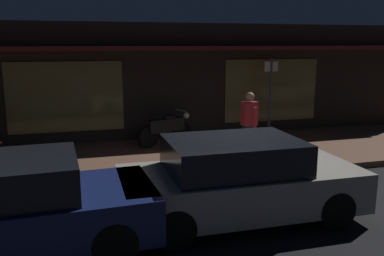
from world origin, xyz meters
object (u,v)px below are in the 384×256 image
Objects in this scene: motorcycle at (166,128)px; sign_post at (270,92)px; person_bystander at (249,124)px; parked_car_near at (6,209)px; parked_car_far at (238,180)px.

motorcycle is 3.49m from sign_post.
sign_post is (1.67, 2.24, 0.48)m from person_bystander.
parked_car_far is (3.63, 0.28, 0.00)m from parked_car_near.
parked_car_far is (-1.52, -3.06, -0.32)m from person_bystander.
parked_car_near is (-6.82, -5.57, -0.81)m from sign_post.
person_bystander is 3.43m from parked_car_far.
motorcycle is 0.40× the size of parked_car_far.
parked_car_near is (-5.16, -3.34, -0.32)m from person_bystander.
person_bystander is 6.15m from parked_car_near.
sign_post is (3.37, 0.34, 0.86)m from motorcycle.
person_bystander is at bearing 63.52° from parked_car_far.
parked_car_near is (-3.45, -5.24, 0.06)m from motorcycle.
person_bystander is 0.40× the size of parked_car_near.
person_bystander is 2.83m from sign_post.
person_bystander is 0.70× the size of sign_post.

